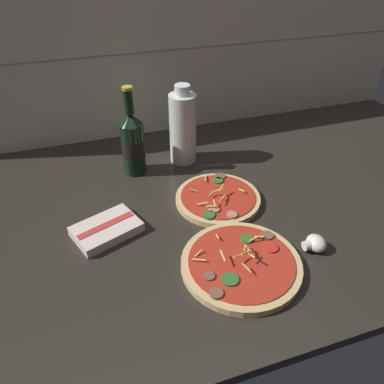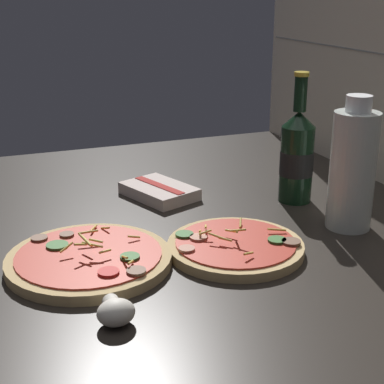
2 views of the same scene
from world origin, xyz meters
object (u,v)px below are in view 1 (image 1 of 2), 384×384
(pizza_near, at_px, (241,264))
(dish_towel, at_px, (107,229))
(mushroom_left, at_px, (315,243))
(pizza_far, at_px, (217,197))
(beer_bottle, at_px, (133,143))
(oil_bottle, at_px, (183,128))

(pizza_near, relative_size, dish_towel, 1.47)
(dish_towel, bearing_deg, pizza_near, -37.66)
(mushroom_left, bearing_deg, pizza_far, 120.41)
(pizza_far, relative_size, mushroom_left, 4.26)
(pizza_far, xyz_separation_m, beer_bottle, (-0.18, 0.21, 0.09))
(mushroom_left, distance_m, dish_towel, 0.48)
(pizza_far, bearing_deg, dish_towel, -172.55)
(mushroom_left, bearing_deg, dish_towel, 155.25)
(beer_bottle, xyz_separation_m, oil_bottle, (0.15, 0.02, 0.01))
(pizza_far, relative_size, beer_bottle, 0.87)
(mushroom_left, relative_size, dish_towel, 0.30)
(mushroom_left, xyz_separation_m, dish_towel, (-0.44, 0.20, -0.01))
(beer_bottle, height_order, oil_bottle, beer_bottle)
(beer_bottle, bearing_deg, mushroom_left, -54.73)
(pizza_far, height_order, mushroom_left, pizza_far)
(mushroom_left, height_order, dish_towel, mushroom_left)
(beer_bottle, bearing_deg, pizza_far, -49.79)
(pizza_near, relative_size, mushroom_left, 4.91)
(beer_bottle, bearing_deg, oil_bottle, 7.27)
(pizza_near, height_order, beer_bottle, beer_bottle)
(oil_bottle, xyz_separation_m, dish_towel, (-0.27, -0.27, -0.10))
(pizza_near, distance_m, pizza_far, 0.24)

